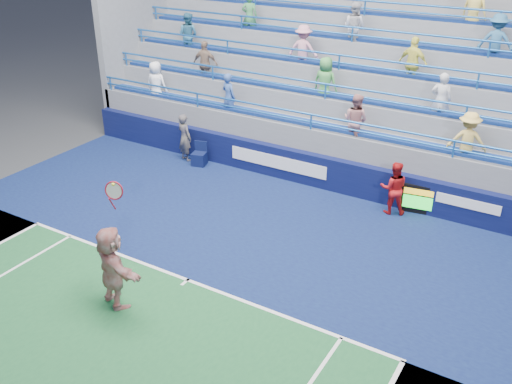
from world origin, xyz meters
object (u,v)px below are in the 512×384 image
Objects in this scene: ball_girl at (394,188)px; serve_speed_board at (422,200)px; judge_chair at (200,158)px; tennis_player at (112,267)px; line_judge at (185,137)px.

serve_speed_board is at bearing -176.17° from ball_girl.
ball_girl is at bearing 0.55° from judge_chair.
tennis_player reaches higher than serve_speed_board.
line_judge is at bearing 116.46° from tennis_player.
ball_girl is (-0.78, -0.40, 0.37)m from serve_speed_board.
tennis_player is 1.85× the size of line_judge.
tennis_player is 8.48m from line_judge.
judge_chair is 7.08m from ball_girl.
line_judge is (-8.55, -0.36, 0.42)m from serve_speed_board.
tennis_player reaches higher than ball_girl.
tennis_player is (3.07, -7.48, 0.74)m from judge_chair.
line_judge is at bearing 171.15° from judge_chair.
tennis_player reaches higher than line_judge.
ball_girl is (7.77, -0.04, -0.05)m from line_judge.
tennis_player is 1.95× the size of ball_girl.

